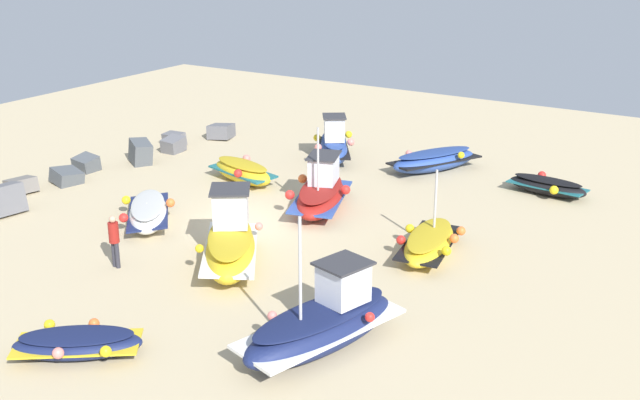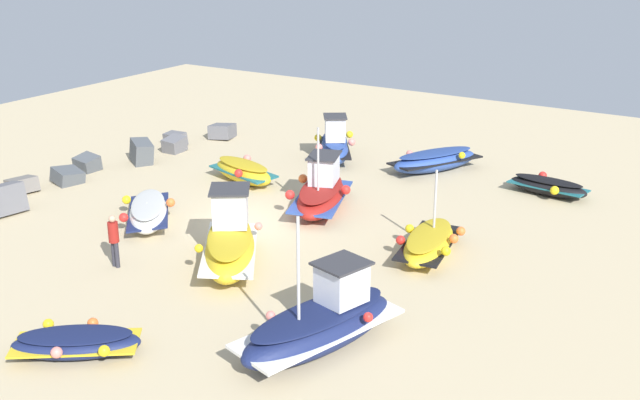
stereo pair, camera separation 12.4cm
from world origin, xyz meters
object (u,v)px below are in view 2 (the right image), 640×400
fishing_boat_3 (243,171)px  fishing_boat_5 (321,323)px  fishing_boat_1 (76,343)px  fishing_boat_4 (230,242)px  fishing_boat_7 (335,145)px  person_walking (114,237)px  fishing_boat_0 (429,243)px  fishing_boat_8 (148,212)px  fishing_boat_2 (435,160)px  fishing_boat_9 (548,186)px  fishing_boat_6 (321,192)px

fishing_boat_3 → fishing_boat_5: fishing_boat_5 is taller
fishing_boat_1 → fishing_boat_4: (6.31, 0.15, 0.43)m
fishing_boat_4 → fishing_boat_7: bearing=-19.2°
fishing_boat_3 → person_walking: size_ratio=2.09×
fishing_boat_0 → fishing_boat_1: size_ratio=1.18×
fishing_boat_7 → fishing_boat_8: (-10.25, 1.56, -0.29)m
fishing_boat_1 → fishing_boat_7: size_ratio=0.86×
fishing_boat_1 → fishing_boat_5: (3.52, -4.94, 0.36)m
fishing_boat_4 → fishing_boat_8: fishing_boat_4 is taller
fishing_boat_0 → person_walking: fishing_boat_0 is taller
fishing_boat_4 → fishing_boat_2: bearing=-40.7°
fishing_boat_1 → person_walking: person_walking is taller
fishing_boat_0 → fishing_boat_9: (7.89, -1.48, -0.06)m
fishing_boat_7 → person_walking: fishing_boat_7 is taller
fishing_boat_0 → fishing_boat_1: fishing_boat_0 is taller
fishing_boat_1 → fishing_boat_2: 18.82m
fishing_boat_0 → fishing_boat_7: size_ratio=1.01×
fishing_boat_8 → fishing_boat_9: 15.35m
fishing_boat_9 → person_walking: (-13.92, 9.31, 0.63)m
fishing_boat_4 → person_walking: (-2.01, 2.93, 0.22)m
fishing_boat_2 → fishing_boat_4: size_ratio=0.98×
fishing_boat_7 → person_walking: (-13.62, -0.28, 0.28)m
fishing_boat_0 → fishing_boat_7: bearing=-142.9°
fishing_boat_0 → fishing_boat_1: (-10.33, 4.76, -0.08)m
fishing_boat_6 → fishing_boat_7: bearing=7.0°
fishing_boat_3 → fishing_boat_7: (4.80, -1.49, 0.23)m
fishing_boat_4 → fishing_boat_7: (11.61, 3.21, -0.06)m
fishing_boat_2 → fishing_boat_8: 12.67m
fishing_boat_3 → person_walking: 9.01m
fishing_boat_8 → fishing_boat_9: size_ratio=1.16×
fishing_boat_1 → fishing_boat_3: (13.12, 4.85, 0.14)m
fishing_boat_4 → fishing_boat_5: 5.81m
fishing_boat_4 → fishing_boat_5: size_ratio=0.90×
fishing_boat_1 → fishing_boat_6: fishing_boat_6 is taller
fishing_boat_6 → fishing_boat_8: bearing=115.4°
fishing_boat_3 → fishing_boat_9: size_ratio=1.09×
fishing_boat_4 → person_walking: size_ratio=2.67×
fishing_boat_2 → fishing_boat_4: (-12.47, 1.31, 0.29)m
fishing_boat_6 → fishing_boat_5: bearing=-167.7°
fishing_boat_3 → fishing_boat_1: bearing=-54.7°
person_walking → fishing_boat_0: bearing=-45.8°
fishing_boat_9 → person_walking: person_walking is taller
fishing_boat_1 → person_walking: bearing=-90.3°
fishing_boat_0 → fishing_boat_1: bearing=-34.5°
fishing_boat_2 → fishing_boat_8: (-11.11, 6.08, -0.06)m
fishing_boat_2 → fishing_boat_5: size_ratio=0.88×
fishing_boat_1 → fishing_boat_7: 18.24m
fishing_boat_8 → person_walking: 3.88m
fishing_boat_0 → fishing_boat_3: bearing=-116.0°
fishing_boat_2 → fishing_boat_9: (-0.56, -5.07, -0.12)m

